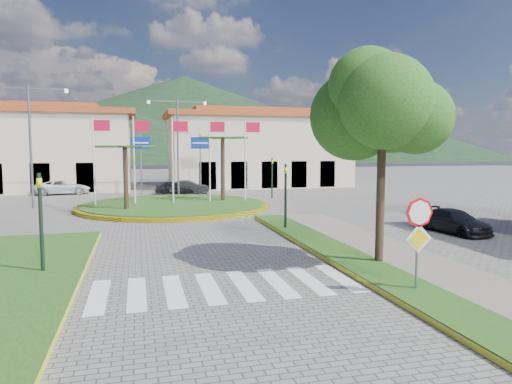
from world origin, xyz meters
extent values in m
plane|color=slate|center=(0.00, 0.00, 0.00)|extent=(160.00, 160.00, 0.00)
cube|color=gray|center=(6.00, 2.00, 0.07)|extent=(4.00, 28.00, 0.15)
cube|color=#1E4814|center=(4.80, 2.00, 0.09)|extent=(1.60, 28.00, 0.18)
cube|color=silver|center=(0.00, 4.00, 0.01)|extent=(8.00, 3.00, 0.01)
cylinder|color=yellow|center=(0.00, 22.00, 0.12)|extent=(12.70, 12.70, 0.24)
cylinder|color=#1E4814|center=(0.00, 22.00, 0.15)|extent=(12.00, 12.00, 0.30)
cylinder|color=black|center=(-3.00, 20.00, 2.02)|extent=(0.28, 0.28, 4.05)
cylinder|color=black|center=(3.50, 23.00, 2.34)|extent=(0.28, 0.28, 4.68)
cylinder|color=silver|center=(-5.00, 22.50, 3.00)|extent=(0.10, 0.10, 6.00)
cube|color=red|center=(-4.45, 22.50, 5.40)|extent=(1.00, 0.03, 0.70)
cylinder|color=silver|center=(-2.50, 22.50, 3.00)|extent=(0.10, 0.10, 6.00)
cube|color=red|center=(-1.95, 22.50, 5.40)|extent=(1.00, 0.03, 0.70)
cylinder|color=silver|center=(0.00, 22.50, 3.00)|extent=(0.10, 0.10, 6.00)
cube|color=red|center=(0.55, 22.50, 5.40)|extent=(1.00, 0.03, 0.70)
cylinder|color=silver|center=(2.50, 22.50, 3.00)|extent=(0.10, 0.10, 6.00)
cube|color=red|center=(3.05, 22.50, 5.40)|extent=(1.00, 0.03, 0.70)
cylinder|color=silver|center=(5.00, 22.50, 3.00)|extent=(0.10, 0.10, 6.00)
cube|color=red|center=(5.55, 22.50, 5.40)|extent=(1.00, 0.03, 0.70)
cylinder|color=slate|center=(4.90, 2.00, 1.25)|extent=(0.07, 0.07, 2.50)
cylinder|color=red|center=(4.90, 1.95, 2.25)|extent=(0.80, 0.03, 0.80)
cube|color=yellow|center=(4.90, 1.94, 1.55)|extent=(0.78, 0.03, 0.78)
cylinder|color=black|center=(5.50, 5.00, 2.20)|extent=(0.28, 0.28, 4.40)
ellipsoid|color=#1B4813|center=(5.50, 5.00, 5.20)|extent=(3.60, 3.60, 3.20)
cylinder|color=black|center=(-5.20, 6.50, 1.60)|extent=(0.12, 0.12, 3.20)
imported|color=yellow|center=(-5.20, 6.50, 2.60)|extent=(0.15, 0.18, 0.90)
cylinder|color=black|center=(4.50, 12.00, 1.60)|extent=(0.12, 0.12, 3.20)
imported|color=yellow|center=(4.50, 12.00, 2.60)|extent=(0.15, 0.18, 0.90)
cylinder|color=black|center=(8.00, 26.00, 1.60)|extent=(0.12, 0.12, 3.20)
imported|color=yellow|center=(8.00, 26.00, 2.60)|extent=(0.18, 0.15, 0.90)
cylinder|color=slate|center=(-2.00, 31.00, 2.60)|extent=(0.12, 0.12, 5.20)
cube|color=navy|center=(-2.00, 30.94, 4.40)|extent=(1.60, 0.05, 1.00)
cylinder|color=slate|center=(3.00, 31.00, 2.60)|extent=(0.12, 0.12, 5.20)
cube|color=navy|center=(3.00, 30.94, 4.40)|extent=(1.60, 0.05, 1.00)
cylinder|color=slate|center=(1.00, 30.00, 4.00)|extent=(0.16, 0.16, 8.00)
cube|color=slate|center=(-0.20, 30.00, 7.80)|extent=(2.40, 0.08, 0.08)
cube|color=slate|center=(2.20, 30.00, 7.80)|extent=(2.40, 0.08, 0.08)
cylinder|color=slate|center=(-9.00, 24.00, 4.00)|extent=(0.16, 0.16, 8.00)
cube|color=slate|center=(-10.20, 24.00, 7.80)|extent=(2.40, 0.08, 0.08)
cube|color=slate|center=(-7.80, 24.00, 7.80)|extent=(2.40, 0.08, 0.08)
cube|color=beige|center=(-14.00, 38.00, 3.50)|extent=(22.00, 9.00, 7.00)
cube|color=#9A401D|center=(-14.00, 38.00, 7.25)|extent=(23.32, 9.54, 0.50)
cube|color=#9A401D|center=(-14.00, 38.00, 7.75)|extent=(16.50, 4.95, 0.60)
cube|color=beige|center=(10.00, 38.00, 3.50)|extent=(18.00, 9.00, 7.00)
cube|color=#9A401D|center=(10.00, 38.00, 7.25)|extent=(19.08, 9.54, 0.50)
cube|color=#9A401D|center=(10.00, 38.00, 7.75)|extent=(13.50, 4.95, 0.60)
cone|color=black|center=(15.00, 160.00, 15.00)|extent=(180.00, 180.00, 30.00)
cone|color=black|center=(70.00, 135.00, 9.00)|extent=(120.00, 120.00, 18.00)
cone|color=black|center=(-10.00, 130.00, 8.00)|extent=(110.00, 110.00, 16.00)
imported|color=silver|center=(-8.57, 33.37, 0.63)|extent=(4.80, 2.85, 1.25)
imported|color=black|center=(0.80, 31.19, 0.57)|extent=(3.41, 1.49, 1.14)
imported|color=black|center=(2.00, 31.34, 0.58)|extent=(3.65, 1.72, 1.16)
imported|color=black|center=(12.00, 9.54, 0.54)|extent=(1.94, 3.88, 1.08)
camera|label=1|loc=(-2.30, -8.52, 3.94)|focal=32.00mm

